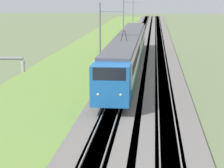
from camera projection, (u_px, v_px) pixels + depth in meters
The scene contains 9 objects.
ballast_main at pixel (129, 66), 53.31m from camera, with size 240.00×4.40×0.30m.
ballast_adjacent at pixel (162, 66), 52.94m from camera, with size 240.00×4.40×0.30m.
track_main at pixel (129, 66), 53.31m from camera, with size 240.00×1.57×0.45m.
track_adjacent at pixel (162, 66), 52.94m from camera, with size 240.00×1.57×0.45m.
grass_verge at pixel (86, 66), 53.84m from camera, with size 240.00×12.74×0.12m.
passenger_train at pixel (128, 49), 50.73m from camera, with size 42.34×2.87×5.22m.
catenary_mast_mid at pixel (100, 39), 46.55m from camera, with size 0.22×2.56×7.84m.
catenary_mast_far at pixel (124, 19), 80.87m from camera, with size 0.22×2.56×8.22m.
catenary_mast_distant at pixel (133, 13), 115.30m from camera, with size 0.22×2.56×7.52m.
Camera 1 is at (-2.62, -3.02, 8.74)m, focal length 70.00 mm.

